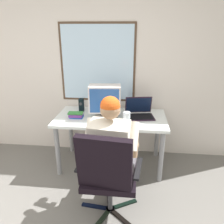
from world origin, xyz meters
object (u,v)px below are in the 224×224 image
Objects in this scene: office_chair at (107,172)px; crt_monitor at (105,99)px; book_stack at (76,115)px; desk at (111,123)px; laptop at (139,111)px; wine_glass at (127,116)px; person_seated at (113,149)px; desk_speaker at (81,105)px.

crt_monitor is at bearing 98.95° from office_chair.
book_stack is (-0.38, -0.07, -0.21)m from crt_monitor.
office_chair reaches higher than book_stack.
laptop is at bearing 11.08° from desk.
laptop is (0.38, 0.07, 0.16)m from desk.
crt_monitor reaches higher than book_stack.
wine_glass is (0.30, -0.20, -0.14)m from crt_monitor.
desk is 1.15× the size of person_seated.
laptop is 2.15× the size of desk_speaker.
person_seated is 1.05m from desk_speaker.
office_chair is 2.33× the size of crt_monitor.
book_stack is at bearing -94.11° from desk_speaker.
crt_monitor reaches higher than desk.
crt_monitor is at bearing -25.73° from desk_speaker.
crt_monitor is 0.44m from book_stack.
crt_monitor is at bearing -176.01° from desk.
person_seated is 8.33× the size of wine_glass.
office_chair is 1.08m from crt_monitor.
desk is 0.72m from person_seated.
wine_glass is at bearing 77.12° from person_seated.
office_chair is at bearing -95.76° from person_seated.
person_seated is (0.10, -0.71, 0.02)m from desk.
desk_speaker is at bearing 85.89° from book_stack.
desk_speaker is (-0.81, 0.09, 0.03)m from laptop.
office_chair is at bearing -105.74° from laptop.
office_chair is at bearing -66.05° from desk_speaker.
desk_speaker is at bearing 121.54° from person_seated.
crt_monitor is 2.81× the size of wine_glass.
person_seated is at bearing -81.71° from desk.
crt_monitor reaches higher than office_chair.
office_chair is at bearing -100.41° from wine_glass.
book_stack is at bearing -169.41° from crt_monitor.
desk is at bearing -168.92° from laptop.
crt_monitor is 0.49m from laptop.
desk is at bearing 94.42° from office_chair.
person_seated is 0.85m from book_stack.
book_stack is at bearing 131.17° from person_seated.
wine_glass is at bearing 79.59° from office_chair.
person_seated is at bearing -48.83° from book_stack.
person_seated is 0.55m from wine_glass.
wine_glass is (0.12, 0.51, 0.18)m from person_seated.
office_chair is at bearing -59.82° from book_stack.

